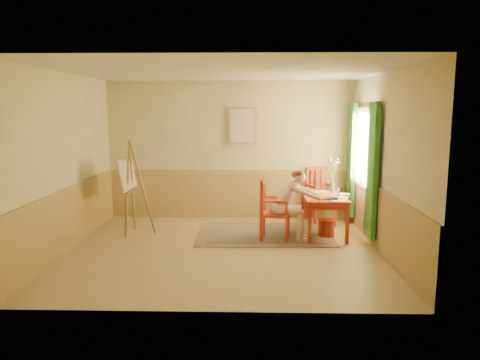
{
  "coord_description": "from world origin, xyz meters",
  "views": [
    {
      "loc": [
        0.44,
        -6.99,
        2.23
      ],
      "look_at": [
        0.25,
        0.55,
        1.05
      ],
      "focal_mm": 33.9,
      "sensor_mm": 36.0,
      "label": 1
    }
  ],
  "objects_px": {
    "chair_back": "(320,194)",
    "laptop": "(331,196)",
    "chair_left": "(272,210)",
    "easel": "(129,178)",
    "table": "(324,200)",
    "figure": "(290,202)"
  },
  "relations": [
    {
      "from": "table",
      "to": "figure",
      "type": "height_order",
      "value": "figure"
    },
    {
      "from": "chair_back",
      "to": "easel",
      "type": "distance_m",
      "value": 3.76
    },
    {
      "from": "table",
      "to": "easel",
      "type": "height_order",
      "value": "easel"
    },
    {
      "from": "chair_back",
      "to": "figure",
      "type": "xyz_separation_m",
      "value": [
        -0.72,
        -1.44,
        0.14
      ]
    },
    {
      "from": "table",
      "to": "chair_left",
      "type": "height_order",
      "value": "chair_left"
    },
    {
      "from": "chair_left",
      "to": "easel",
      "type": "height_order",
      "value": "easel"
    },
    {
      "from": "figure",
      "to": "chair_left",
      "type": "bearing_deg",
      "value": 171.77
    },
    {
      "from": "chair_left",
      "to": "chair_back",
      "type": "xyz_separation_m",
      "value": [
        1.02,
        1.4,
        0.01
      ]
    },
    {
      "from": "laptop",
      "to": "easel",
      "type": "distance_m",
      "value": 3.57
    },
    {
      "from": "chair_back",
      "to": "laptop",
      "type": "height_order",
      "value": "chair_back"
    },
    {
      "from": "table",
      "to": "chair_back",
      "type": "xyz_separation_m",
      "value": [
        0.09,
        1.1,
        -0.1
      ]
    },
    {
      "from": "chair_left",
      "to": "figure",
      "type": "height_order",
      "value": "figure"
    },
    {
      "from": "table",
      "to": "easel",
      "type": "xyz_separation_m",
      "value": [
        -3.48,
        0.02,
        0.39
      ]
    },
    {
      "from": "laptop",
      "to": "chair_back",
      "type": "bearing_deg",
      "value": 89.16
    },
    {
      "from": "chair_left",
      "to": "chair_back",
      "type": "distance_m",
      "value": 1.73
    },
    {
      "from": "table",
      "to": "laptop",
      "type": "height_order",
      "value": "laptop"
    },
    {
      "from": "chair_left",
      "to": "easel",
      "type": "xyz_separation_m",
      "value": [
        -2.55,
        0.33,
        0.49
      ]
    },
    {
      "from": "figure",
      "to": "easel",
      "type": "height_order",
      "value": "easel"
    },
    {
      "from": "table",
      "to": "easel",
      "type": "distance_m",
      "value": 3.5
    },
    {
      "from": "table",
      "to": "figure",
      "type": "bearing_deg",
      "value": -150.98
    },
    {
      "from": "chair_left",
      "to": "easel",
      "type": "distance_m",
      "value": 2.62
    },
    {
      "from": "chair_left",
      "to": "figure",
      "type": "distance_m",
      "value": 0.34
    }
  ]
}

